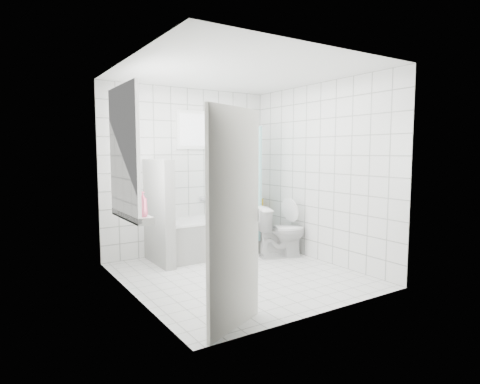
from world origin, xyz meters
TOP-DOWN VIEW (x-y plane):
  - ground at (0.00, 0.00)m, footprint 3.00×3.00m
  - ceiling at (0.00, 0.00)m, footprint 3.00×3.00m
  - wall_back at (0.00, 1.50)m, footprint 2.80×0.02m
  - wall_front at (0.00, -1.50)m, footprint 2.80×0.02m
  - wall_left at (-1.40, 0.00)m, footprint 0.02×3.00m
  - wall_right at (1.40, 0.00)m, footprint 0.02×3.00m
  - window_left at (-1.35, 0.30)m, footprint 0.01×0.90m
  - window_back at (0.10, 1.46)m, footprint 0.50×0.01m
  - window_sill at (-1.31, 0.30)m, footprint 0.18×1.02m
  - door at (-0.89, -1.31)m, footprint 0.74×0.38m
  - bathtub at (0.16, 1.12)m, footprint 1.55×0.77m
  - partition_wall at (-0.68, 1.07)m, footprint 0.15×0.85m
  - tiled_ledge at (1.26, 1.38)m, footprint 0.40×0.24m
  - toilet at (1.03, 0.43)m, footprint 0.85×0.62m
  - curtain_rod at (0.88, 1.10)m, footprint 0.02×0.80m
  - shower_curtain at (0.88, 0.97)m, footprint 0.14×0.48m
  - tub_faucet at (0.26, 1.46)m, footprint 0.18×0.06m
  - sill_bottles at (-1.30, 0.16)m, footprint 0.15×0.63m
  - ledge_bottles at (1.23, 1.33)m, footprint 0.17×0.18m

SIDE VIEW (x-z plane):
  - ground at x=0.00m, z-range 0.00..0.00m
  - tiled_ledge at x=1.26m, z-range 0.00..0.55m
  - bathtub at x=0.16m, z-range 0.00..0.58m
  - toilet at x=1.03m, z-range 0.00..0.78m
  - ledge_bottles at x=1.23m, z-range 0.54..0.79m
  - partition_wall at x=-0.68m, z-range 0.00..1.50m
  - tub_faucet at x=0.26m, z-range 0.82..0.88m
  - window_sill at x=-1.31m, z-range 0.82..0.90m
  - door at x=-0.89m, z-range 0.00..2.00m
  - sill_bottles at x=-1.30m, z-range 0.89..1.17m
  - shower_curtain at x=0.88m, z-range 0.21..1.99m
  - wall_back at x=0.00m, z-range 0.00..2.60m
  - wall_front at x=0.00m, z-range 0.00..2.60m
  - wall_left at x=-1.40m, z-range 0.00..2.60m
  - wall_right at x=1.40m, z-range 0.00..2.60m
  - window_left at x=-1.35m, z-range 0.90..2.30m
  - window_back at x=0.10m, z-range 1.70..2.20m
  - curtain_rod at x=0.88m, z-range 1.99..2.01m
  - ceiling at x=0.00m, z-range 2.60..2.60m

